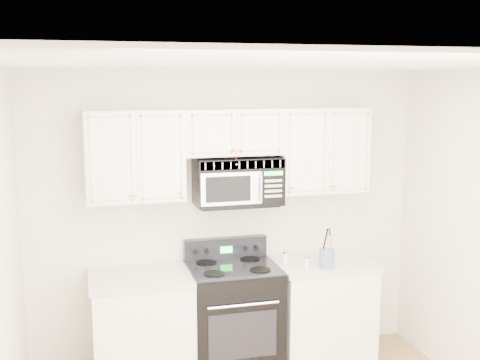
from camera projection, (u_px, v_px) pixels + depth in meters
name	position (u px, v px, depth m)	size (l,w,h in m)	color
room	(294.00, 278.00, 3.71)	(3.51, 3.51, 2.61)	olive
base_cabinet_left	(143.00, 332.00, 5.02)	(0.86, 0.65, 0.92)	silver
base_cabinet_right	(322.00, 313.00, 5.43)	(0.86, 0.65, 0.92)	silver
range	(233.00, 317.00, 5.20)	(0.75, 0.68, 1.12)	black
upper_cabinets	(231.00, 148.00, 5.12)	(2.44, 0.37, 0.75)	silver
microwave	(238.00, 181.00, 5.15)	(0.74, 0.42, 0.41)	black
utensil_crock	(327.00, 258.00, 5.13)	(0.13, 0.13, 0.34)	slate
shaker_salt	(285.00, 257.00, 5.26)	(0.05, 0.05, 0.11)	silver
shaker_pepper	(307.00, 262.00, 5.15)	(0.04, 0.04, 0.10)	silver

